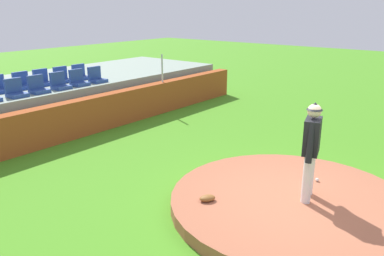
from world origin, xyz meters
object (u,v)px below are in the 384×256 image
at_px(stadium_chair_2, 38,87).
at_px(stadium_chair_10, 62,77).
at_px(stadium_chair_3, 60,84).
at_px(stadium_chair_4, 78,80).
at_px(stadium_chair_1, 16,91).
at_px(stadium_chair_8, 23,83).
at_px(fielding_glove, 207,198).
at_px(pitcher, 311,144).
at_px(stadium_chair_9, 43,80).
at_px(baseball, 317,180).
at_px(stadium_chair_5, 97,77).
at_px(stadium_chair_11, 80,75).

distance_m(stadium_chair_2, stadium_chair_10, 1.67).
relative_size(stadium_chair_3, stadium_chair_4, 1.00).
height_order(stadium_chair_1, stadium_chair_8, same).
distance_m(fielding_glove, stadium_chair_4, 7.01).
bearing_deg(pitcher, stadium_chair_3, 72.34).
bearing_deg(pitcher, stadium_chair_9, 72.48).
distance_m(stadium_chair_2, stadium_chair_4, 1.40).
relative_size(baseball, stadium_chair_5, 0.15).
xyz_separation_m(stadium_chair_1, stadium_chair_3, (1.39, 0.00, 0.00)).
height_order(pitcher, stadium_chair_2, pitcher).
height_order(stadium_chair_8, stadium_chair_11, same).
relative_size(stadium_chair_3, stadium_chair_8, 1.00).
bearing_deg(stadium_chair_1, stadium_chair_4, -179.63).
xyz_separation_m(baseball, stadium_chair_2, (-1.36, 7.83, 1.14)).
distance_m(pitcher, stadium_chair_11, 8.98).
distance_m(stadium_chair_8, stadium_chair_11, 2.08).
bearing_deg(stadium_chair_11, stadium_chair_3, 32.40).
bearing_deg(stadium_chair_10, baseball, 89.63).
xyz_separation_m(fielding_glove, stadium_chair_10, (2.12, 7.48, 1.12)).
bearing_deg(stadium_chair_3, fielding_glove, 77.78).
height_order(stadium_chair_10, stadium_chair_11, same).
relative_size(stadium_chair_1, stadium_chair_3, 1.00).
bearing_deg(stadium_chair_11, stadium_chair_5, 88.94).
xyz_separation_m(stadium_chair_3, stadium_chair_4, (0.68, 0.01, 0.00)).
relative_size(fielding_glove, stadium_chair_9, 0.60).
bearing_deg(stadium_chair_4, stadium_chair_3, 0.91).
relative_size(stadium_chair_3, stadium_chair_9, 1.00).
bearing_deg(stadium_chair_11, stadium_chair_9, -1.27).
bearing_deg(stadium_chair_2, stadium_chair_10, -147.76).
height_order(fielding_glove, stadium_chair_1, stadium_chair_1).
distance_m(stadium_chair_3, stadium_chair_11, 1.66).
bearing_deg(stadium_chair_3, stadium_chair_11, -147.60).
height_order(fielding_glove, stadium_chair_9, stadium_chair_9).
bearing_deg(stadium_chair_1, stadium_chair_3, -179.90).
height_order(fielding_glove, stadium_chair_10, stadium_chair_10).
height_order(stadium_chair_5, stadium_chair_11, same).
height_order(fielding_glove, stadium_chair_8, stadium_chair_8).
bearing_deg(stadium_chair_4, stadium_chair_2, 0.44).
bearing_deg(stadium_chair_9, pitcher, 88.87).
xyz_separation_m(stadium_chair_3, stadium_chair_11, (1.40, 0.89, 0.00)).
bearing_deg(stadium_chair_9, stadium_chair_8, 1.16).
xyz_separation_m(stadium_chair_4, stadium_chair_5, (0.71, 0.00, 0.00)).
distance_m(stadium_chair_1, stadium_chair_11, 2.93).
bearing_deg(stadium_chair_5, stadium_chair_2, 0.34).
xyz_separation_m(stadium_chair_3, stadium_chair_5, (1.39, 0.01, 0.00)).
xyz_separation_m(baseball, stadium_chair_5, (0.75, 7.84, 1.14)).
bearing_deg(baseball, stadium_chair_9, 94.20).
height_order(pitcher, stadium_chair_5, pitcher).
xyz_separation_m(stadium_chair_2, stadium_chair_5, (2.11, 0.01, 0.00)).
bearing_deg(stadium_chair_8, stadium_chair_5, 156.52).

